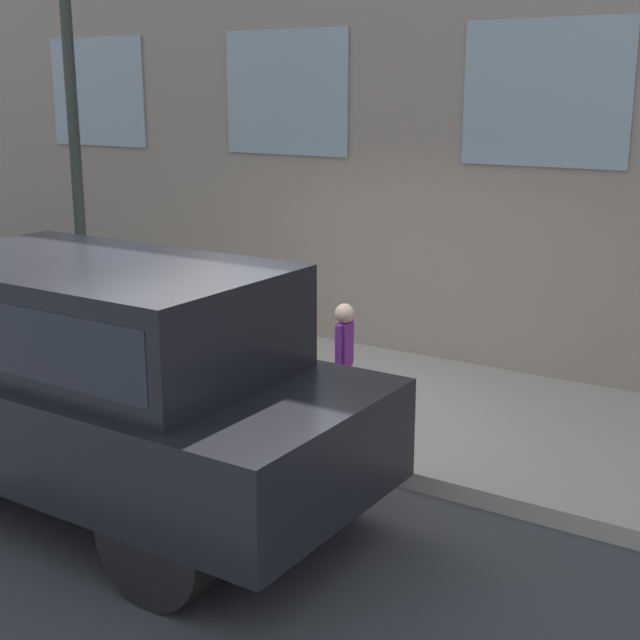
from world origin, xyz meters
TOP-DOWN VIEW (x-y plane):
  - ground_plane at (0.00, 0.00)m, footprint 80.00×80.00m
  - sidewalk at (1.45, 0.00)m, footprint 2.90×60.00m
  - fire_hydrant at (0.60, -0.16)m, footprint 0.31×0.43m
  - person at (0.67, -0.63)m, footprint 0.26×0.17m
  - parked_truck_charcoal_near at (-1.44, 0.25)m, footprint 1.82×4.50m
  - street_lamp at (0.83, 2.81)m, footprint 0.36×0.36m

SIDE VIEW (x-z plane):
  - ground_plane at x=0.00m, z-range 0.00..0.00m
  - sidewalk at x=1.45m, z-range 0.00..0.15m
  - fire_hydrant at x=0.60m, z-range 0.16..0.96m
  - person at x=0.67m, z-range 0.26..1.34m
  - parked_truck_charcoal_near at x=-1.44m, z-range 0.14..1.99m
  - street_lamp at x=0.83m, z-range 0.83..6.60m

